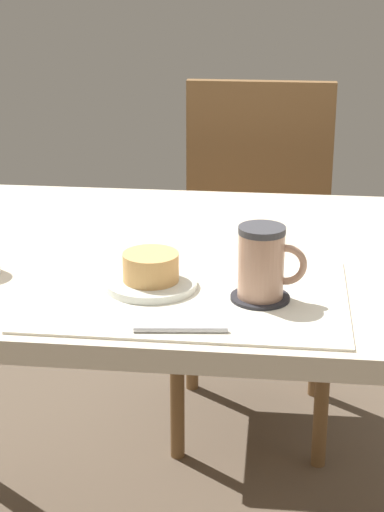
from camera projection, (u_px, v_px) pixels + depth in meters
name	position (u px, v px, depth m)	size (l,w,h in m)	color
dining_table	(187.00, 293.00, 1.52)	(1.26, 0.76, 0.72)	beige
wooden_chair	(256.00, 246.00, 2.23)	(0.42, 0.42, 0.89)	brown
placemat	(189.00, 295.00, 1.30)	(0.48, 0.33, 0.00)	silver
pastry_plate	(151.00, 284.00, 1.32)	(0.14, 0.14, 0.01)	silver
pastry	(151.00, 267.00, 1.31)	(0.09, 0.09, 0.04)	#E0A860
coffee_coaster	(260.00, 297.00, 1.28)	(0.09, 0.09, 0.01)	#232328
coffee_mug	(263.00, 262.00, 1.26)	(0.10, 0.07, 0.11)	tan
teaspoon	(181.00, 329.00, 1.17)	(0.01, 0.01, 0.13)	silver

